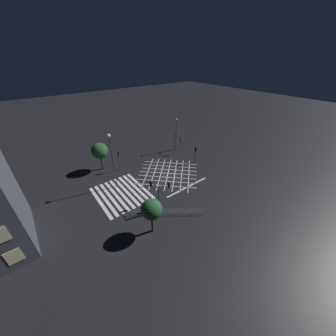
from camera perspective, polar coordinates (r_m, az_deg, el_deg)
name	(u,v)px	position (r m, az deg, el deg)	size (l,w,h in m)	color
ground_plane	(168,173)	(36.42, 0.00, -1.62)	(200.00, 200.00, 0.00)	black
road_markings	(141,186)	(33.49, -8.18, -5.35)	(13.65, 20.58, 0.01)	silver
traffic_light_se_cross	(164,191)	(26.90, -1.16, -6.90)	(0.36, 2.10, 4.41)	#2D2D30
traffic_light_sw_cross	(119,157)	(37.16, -14.81, 3.31)	(0.36, 0.39, 4.19)	#2D2D30
traffic_light_median_north	(195,152)	(39.06, 8.36, 4.98)	(0.36, 0.39, 3.73)	#2D2D30
traffic_light_se_main	(154,190)	(27.04, -4.22, -6.75)	(2.23, 0.36, 4.40)	#2D2D30
traffic_light_nw_main	(178,141)	(43.45, 3.08, 8.33)	(2.72, 0.36, 3.81)	#2D2D30
street_lamp_east	(176,129)	(43.41, 2.51, 11.84)	(0.48, 0.48, 7.66)	#2D2D30
street_lamp_west	(111,150)	(30.64, -16.95, 5.19)	(0.56, 0.56, 9.72)	#2D2D30
street_tree_near	(100,151)	(38.21, -20.15, 4.94)	(3.07, 3.07, 5.59)	#38281C
street_tree_far	(152,209)	(23.31, -5.04, -12.48)	(2.65, 2.65, 5.14)	#38281C
pedestrian_railing	(168,211)	(27.47, 0.00, -12.97)	(6.51, 8.32, 1.05)	#B7B7BC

